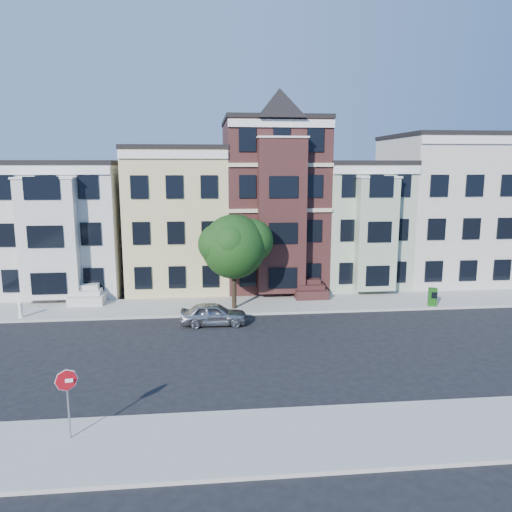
{
  "coord_description": "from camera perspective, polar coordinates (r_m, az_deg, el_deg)",
  "views": [
    {
      "loc": [
        -5.1,
        -22.97,
        9.04
      ],
      "look_at": [
        -2.39,
        3.14,
        4.2
      ],
      "focal_mm": 35.0,
      "sensor_mm": 36.0,
      "label": 1
    }
  ],
  "objects": [
    {
      "name": "house_green",
      "position": [
        39.49,
        11.22,
        3.64
      ],
      "size": [
        6.0,
        9.0,
        9.0
      ],
      "primitive_type": "cube",
      "color": "#9EAE91",
      "rests_on": "ground"
    },
    {
      "name": "far_sidewalk",
      "position": [
        32.65,
        3.3,
        -5.51
      ],
      "size": [
        60.0,
        4.0,
        0.15
      ],
      "primitive_type": "cube",
      "color": "#9E9B93",
      "rests_on": "ground"
    },
    {
      "name": "house_yellow",
      "position": [
        37.74,
        -8.81,
        4.17
      ],
      "size": [
        7.0,
        9.0,
        10.0
      ],
      "primitive_type": "cube",
      "color": "#CEBD7F",
      "rests_on": "ground"
    },
    {
      "name": "ground",
      "position": [
        25.21,
        6.26,
        -10.63
      ],
      "size": [
        120.0,
        120.0,
        0.0
      ],
      "primitive_type": "plane",
      "color": "black"
    },
    {
      "name": "house_white",
      "position": [
        39.02,
        -20.61,
        3.09
      ],
      "size": [
        8.0,
        9.0,
        9.0
      ],
      "primitive_type": "cube",
      "color": "beige",
      "rests_on": "ground"
    },
    {
      "name": "newspaper_box",
      "position": [
        33.79,
        19.52,
        -4.43
      ],
      "size": [
        0.62,
        0.59,
        1.14
      ],
      "primitive_type": "cube",
      "rotation": [
        0.0,
        0.0,
        -0.3
      ],
      "color": "#175112",
      "rests_on": "far_sidewalk"
    },
    {
      "name": "house_cream",
      "position": [
        41.99,
        20.47,
        4.95
      ],
      "size": [
        8.0,
        9.0,
        11.0
      ],
      "primitive_type": "cube",
      "color": "beige",
      "rests_on": "ground"
    },
    {
      "name": "house_brown",
      "position": [
        37.94,
        1.82,
        5.84
      ],
      "size": [
        7.0,
        9.0,
        12.0
      ],
      "primitive_type": "cube",
      "color": "#391B19",
      "rests_on": "ground"
    },
    {
      "name": "near_sidewalk",
      "position": [
        18.18,
        11.87,
        -19.34
      ],
      "size": [
        60.0,
        4.0,
        0.15
      ],
      "primitive_type": "cube",
      "color": "#9E9B93",
      "rests_on": "ground"
    },
    {
      "name": "street_tree",
      "position": [
        30.68,
        -2.55,
        0.57
      ],
      "size": [
        6.51,
        6.51,
        7.27
      ],
      "primitive_type": null,
      "rotation": [
        0.0,
        0.0,
        0.04
      ],
      "color": "#194511",
      "rests_on": "far_sidewalk"
    },
    {
      "name": "parked_car",
      "position": [
        28.68,
        -4.87,
        -6.61
      ],
      "size": [
        3.82,
        1.61,
        1.29
      ],
      "primitive_type": "imported",
      "rotation": [
        0.0,
        0.0,
        1.55
      ],
      "color": "#96989F",
      "rests_on": "ground"
    },
    {
      "name": "fire_hydrant",
      "position": [
        32.59,
        -25.31,
        -5.73
      ],
      "size": [
        0.33,
        0.33,
        0.75
      ],
      "primitive_type": "cylinder",
      "rotation": [
        0.0,
        0.0,
        0.27
      ],
      "color": "silver",
      "rests_on": "far_sidewalk"
    },
    {
      "name": "stop_sign",
      "position": [
        17.94,
        -20.7,
        -15.11
      ],
      "size": [
        0.75,
        0.17,
        2.7
      ],
      "primitive_type": null,
      "rotation": [
        0.0,
        0.0,
        0.09
      ],
      "color": "red",
      "rests_on": "near_sidewalk"
    }
  ]
}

